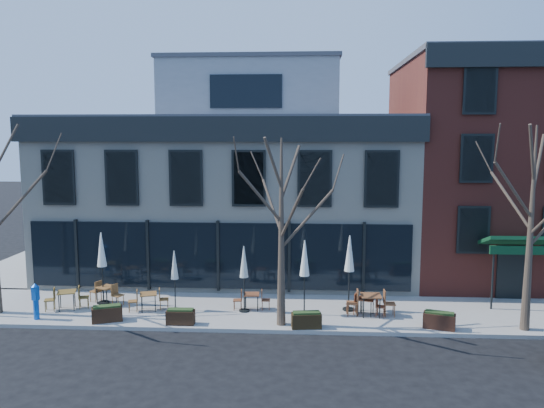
{
  "coord_description": "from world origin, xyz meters",
  "views": [
    {
      "loc": [
        3.79,
        -23.23,
        7.22
      ],
      "look_at": [
        2.31,
        2.0,
        4.0
      ],
      "focal_mm": 35.0,
      "sensor_mm": 36.0,
      "label": 1
    }
  ],
  "objects": [
    {
      "name": "ground",
      "position": [
        0.0,
        0.0,
        0.0
      ],
      "size": [
        120.0,
        120.0,
        0.0
      ],
      "primitive_type": "plane",
      "color": "black",
      "rests_on": "ground"
    },
    {
      "name": "sidewalk_front",
      "position": [
        3.25,
        -2.15,
        0.07
      ],
      "size": [
        33.5,
        4.7,
        0.15
      ],
      "primitive_type": "cube",
      "color": "gray",
      "rests_on": "ground"
    },
    {
      "name": "sidewalk_side",
      "position": [
        -11.25,
        6.0,
        0.07
      ],
      "size": [
        4.5,
        12.0,
        0.15
      ],
      "primitive_type": "cube",
      "color": "gray",
      "rests_on": "ground"
    },
    {
      "name": "corner_building",
      "position": [
        0.07,
        5.07,
        4.72
      ],
      "size": [
        18.39,
        10.39,
        11.1
      ],
      "color": "beige",
      "rests_on": "ground"
    },
    {
      "name": "red_brick_building",
      "position": [
        13.0,
        4.98,
        5.64
      ],
      "size": [
        8.2,
        11.78,
        11.18
      ],
      "color": "maroon",
      "rests_on": "ground"
    },
    {
      "name": "tree_mid",
      "position": [
        3.01,
        -3.9,
        3.79
      ],
      "size": [
        3.5,
        3.55,
        7.04
      ],
      "color": "#382B21",
      "rests_on": "sidewalk_front"
    },
    {
      "name": "tree_right",
      "position": [
        12.01,
        -3.9,
        4.02
      ],
      "size": [
        3.72,
        3.77,
        7.48
      ],
      "color": "#382B21",
      "rests_on": "sidewalk_front"
    },
    {
      "name": "call_box",
      "position": [
        -6.56,
        -3.87,
        0.91
      ],
      "size": [
        0.29,
        0.28,
        1.43
      ],
      "color": "#0E4BB6",
      "rests_on": "sidewalk_front"
    },
    {
      "name": "cafe_set_0",
      "position": [
        -5.88,
        -2.64,
        0.63
      ],
      "size": [
        1.8,
        1.0,
        0.93
      ],
      "color": "brown",
      "rests_on": "sidewalk_front"
    },
    {
      "name": "cafe_set_1",
      "position": [
        -4.54,
        -1.79,
        0.62
      ],
      "size": [
        1.74,
        1.11,
        0.91
      ],
      "color": "brown",
      "rests_on": "sidewalk_front"
    },
    {
      "name": "cafe_set_2",
      "position": [
        -2.49,
        -2.58,
        0.6
      ],
      "size": [
        1.71,
        0.86,
        0.88
      ],
      "color": "brown",
      "rests_on": "sidewalk_front"
    },
    {
      "name": "cafe_set_3",
      "position": [
        1.72,
        -2.23,
        0.57
      ],
      "size": [
        1.57,
        0.67,
        0.82
      ],
      "color": "brown",
      "rests_on": "sidewalk_front"
    },
    {
      "name": "cafe_set_4",
      "position": [
        6.51,
        -2.69,
        0.68
      ],
      "size": [
        1.96,
        0.79,
        1.03
      ],
      "color": "brown",
      "rests_on": "sidewalk_front"
    },
    {
      "name": "cafe_set_5",
      "position": [
        6.33,
        -2.62,
        0.58
      ],
      "size": [
        1.62,
        0.85,
        0.83
      ],
      "color": "brown",
      "rests_on": "sidewalk_front"
    },
    {
      "name": "umbrella_0",
      "position": [
        -4.68,
        -1.79,
        2.32
      ],
      "size": [
        0.49,
        0.49,
        3.08
      ],
      "color": "black",
      "rests_on": "sidewalk_front"
    },
    {
      "name": "umbrella_1",
      "position": [
        -1.41,
        -2.46,
        1.9
      ],
      "size": [
        0.4,
        0.4,
        2.48
      ],
      "color": "black",
      "rests_on": "sidewalk_front"
    },
    {
      "name": "umbrella_2",
      "position": [
        1.43,
        -2.46,
        2.06
      ],
      "size": [
        0.43,
        0.43,
        2.71
      ],
      "color": "black",
      "rests_on": "sidewalk_front"
    },
    {
      "name": "umbrella_3",
      "position": [
        3.87,
        -2.7,
        2.28
      ],
      "size": [
        0.48,
        0.48,
        3.01
      ],
      "color": "black",
      "rests_on": "sidewalk_front"
    },
    {
      "name": "umbrella_4",
      "position": [
        5.7,
        -2.05,
        2.35
      ],
      "size": [
        0.5,
        0.5,
        3.11
      ],
      "color": "black",
      "rests_on": "sidewalk_front"
    },
    {
      "name": "planter_0",
      "position": [
        -3.71,
        -3.96,
        0.46
      ],
      "size": [
        1.22,
        0.82,
        0.63
      ],
      "color": "black",
      "rests_on": "sidewalk_front"
    },
    {
      "name": "planter_1",
      "position": [
        -0.81,
        -4.08,
        0.45
      ],
      "size": [
        1.07,
        0.46,
        0.6
      ],
      "color": "#321D10",
      "rests_on": "sidewalk_front"
    },
    {
      "name": "planter_2",
      "position": [
        3.95,
        -4.2,
        0.46
      ],
      "size": [
        1.15,
        0.58,
        0.62
      ],
      "color": "black",
      "rests_on": "sidewalk_front"
    },
    {
      "name": "planter_3",
      "position": [
        8.87,
        -3.98,
        0.47
      ],
      "size": [
        1.23,
        0.79,
        0.64
      ],
      "color": "#321910",
      "rests_on": "sidewalk_front"
    }
  ]
}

